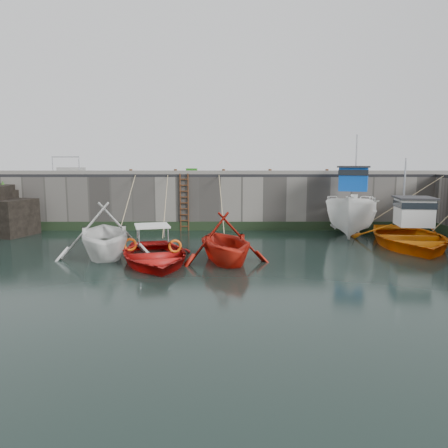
{
  "coord_description": "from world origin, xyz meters",
  "views": [
    {
      "loc": [
        0.17,
        -14.35,
        3.87
      ],
      "look_at": [
        0.21,
        4.19,
        1.2
      ],
      "focal_mm": 35.0,
      "sensor_mm": 36.0,
      "label": 1
    }
  ],
  "objects_px": {
    "bollard_a": "(131,172)",
    "bollard_e": "(327,172)",
    "ladder": "(184,202)",
    "boat_far_orange": "(409,237)",
    "fish_crate": "(192,171)",
    "boat_near_blue": "(154,262)",
    "bollard_d": "(270,172)",
    "boat_near_white": "(105,256)",
    "boat_far_white": "(353,213)",
    "bollard_b": "(175,172)",
    "boat_near_blacktrim": "(225,262)",
    "bollard_c": "(224,172)"
  },
  "relations": [
    {
      "from": "bollard_a",
      "to": "bollard_e",
      "type": "distance_m",
      "value": 11.0
    },
    {
      "from": "ladder",
      "to": "bollard_e",
      "type": "xyz_separation_m",
      "value": [
        8.0,
        0.34,
        1.71
      ]
    },
    {
      "from": "boat_far_orange",
      "to": "bollard_e",
      "type": "xyz_separation_m",
      "value": [
        -2.72,
        4.85,
        2.86
      ]
    },
    {
      "from": "fish_crate",
      "to": "bollard_a",
      "type": "bearing_deg",
      "value": -142.7
    },
    {
      "from": "boat_near_blue",
      "to": "boat_far_orange",
      "type": "xyz_separation_m",
      "value": [
        11.23,
        3.25,
        0.44
      ]
    },
    {
      "from": "fish_crate",
      "to": "bollard_d",
      "type": "xyz_separation_m",
      "value": [
        4.54,
        -2.17,
        -0.0
      ]
    },
    {
      "from": "boat_near_blue",
      "to": "bollard_d",
      "type": "height_order",
      "value": "bollard_d"
    },
    {
      "from": "boat_near_white",
      "to": "bollard_e",
      "type": "distance_m",
      "value": 13.2
    },
    {
      "from": "boat_far_white",
      "to": "bollard_b",
      "type": "relative_size",
      "value": 26.68
    },
    {
      "from": "boat_near_blacktrim",
      "to": "boat_far_white",
      "type": "xyz_separation_m",
      "value": [
        6.93,
        6.7,
        1.13
      ]
    },
    {
      "from": "bollard_c",
      "to": "bollard_e",
      "type": "xyz_separation_m",
      "value": [
        5.8,
        0.0,
        0.0
      ]
    },
    {
      "from": "fish_crate",
      "to": "bollard_a",
      "type": "xyz_separation_m",
      "value": [
        -3.26,
        -2.17,
        -0.0
      ]
    },
    {
      "from": "boat_near_blue",
      "to": "ladder",
      "type": "bearing_deg",
      "value": 71.87
    },
    {
      "from": "boat_near_white",
      "to": "bollard_e",
      "type": "xyz_separation_m",
      "value": [
        10.71,
        6.99,
        3.3
      ]
    },
    {
      "from": "bollard_c",
      "to": "bollard_d",
      "type": "distance_m",
      "value": 2.6
    },
    {
      "from": "ladder",
      "to": "bollard_d",
      "type": "xyz_separation_m",
      "value": [
        4.8,
        0.34,
        1.71
      ]
    },
    {
      "from": "boat_near_blue",
      "to": "bollard_a",
      "type": "height_order",
      "value": "bollard_a"
    },
    {
      "from": "boat_near_blue",
      "to": "boat_far_orange",
      "type": "bearing_deg",
      "value": 1.72
    },
    {
      "from": "boat_near_blacktrim",
      "to": "bollard_c",
      "type": "bearing_deg",
      "value": 74.97
    },
    {
      "from": "bollard_a",
      "to": "bollard_b",
      "type": "distance_m",
      "value": 2.5
    },
    {
      "from": "bollard_e",
      "to": "bollard_b",
      "type": "bearing_deg",
      "value": 180.0
    },
    {
      "from": "boat_far_orange",
      "to": "bollard_d",
      "type": "height_order",
      "value": "boat_far_orange"
    },
    {
      "from": "boat_near_white",
      "to": "boat_near_blacktrim",
      "type": "distance_m",
      "value": 5.04
    },
    {
      "from": "fish_crate",
      "to": "bollard_b",
      "type": "relative_size",
      "value": 2.33
    },
    {
      "from": "bollard_e",
      "to": "boat_near_blue",
      "type": "bearing_deg",
      "value": -136.42
    },
    {
      "from": "bollard_b",
      "to": "bollard_c",
      "type": "distance_m",
      "value": 2.7
    },
    {
      "from": "boat_far_white",
      "to": "bollard_a",
      "type": "relative_size",
      "value": 26.68
    },
    {
      "from": "boat_near_blue",
      "to": "bollard_e",
      "type": "height_order",
      "value": "bollard_e"
    },
    {
      "from": "boat_near_white",
      "to": "boat_far_orange",
      "type": "height_order",
      "value": "boat_far_orange"
    },
    {
      "from": "boat_near_blacktrim",
      "to": "bollard_b",
      "type": "bearing_deg",
      "value": 93.6
    },
    {
      "from": "fish_crate",
      "to": "bollard_b",
      "type": "height_order",
      "value": "fish_crate"
    },
    {
      "from": "ladder",
      "to": "boat_near_white",
      "type": "height_order",
      "value": "ladder"
    },
    {
      "from": "boat_far_white",
      "to": "fish_crate",
      "type": "xyz_separation_m",
      "value": [
        -8.9,
        3.46,
        2.17
      ]
    },
    {
      "from": "bollard_a",
      "to": "bollard_d",
      "type": "distance_m",
      "value": 7.8
    },
    {
      "from": "boat_far_white",
      "to": "boat_near_white",
      "type": "bearing_deg",
      "value": -134.84
    },
    {
      "from": "boat_near_blacktrim",
      "to": "fish_crate",
      "type": "distance_m",
      "value": 10.87
    },
    {
      "from": "boat_far_orange",
      "to": "bollard_c",
      "type": "relative_size",
      "value": 25.97
    },
    {
      "from": "boat_near_white",
      "to": "bollard_a",
      "type": "xyz_separation_m",
      "value": [
        -0.29,
        6.99,
        3.3
      ]
    },
    {
      "from": "boat_far_white",
      "to": "bollard_d",
      "type": "distance_m",
      "value": 5.04
    },
    {
      "from": "boat_near_blacktrim",
      "to": "boat_near_blue",
      "type": "bearing_deg",
      "value": 166.8
    },
    {
      "from": "boat_near_blacktrim",
      "to": "bollard_e",
      "type": "bearing_deg",
      "value": 38.94
    },
    {
      "from": "boat_far_white",
      "to": "boat_near_blue",
      "type": "bearing_deg",
      "value": -125.34
    },
    {
      "from": "ladder",
      "to": "fish_crate",
      "type": "relative_size",
      "value": 4.9
    },
    {
      "from": "boat_near_white",
      "to": "bollard_b",
      "type": "relative_size",
      "value": 17.13
    },
    {
      "from": "boat_far_white",
      "to": "bollard_a",
      "type": "height_order",
      "value": "boat_far_white"
    },
    {
      "from": "boat_near_white",
      "to": "boat_near_blue",
      "type": "height_order",
      "value": "boat_near_white"
    },
    {
      "from": "boat_near_blue",
      "to": "bollard_a",
      "type": "xyz_separation_m",
      "value": [
        -2.49,
        8.1,
        3.3
      ]
    },
    {
      "from": "boat_far_orange",
      "to": "bollard_b",
      "type": "bearing_deg",
      "value": 164.73
    },
    {
      "from": "boat_far_orange",
      "to": "fish_crate",
      "type": "bearing_deg",
      "value": 154.25
    },
    {
      "from": "boat_near_white",
      "to": "boat_far_white",
      "type": "bearing_deg",
      "value": 9.57
    }
  ]
}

